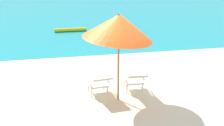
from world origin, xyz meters
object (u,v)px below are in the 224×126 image
Objects in this scene: swim_buoy at (70,30)px; lounge_chair_right at (135,79)px; beach_umbrella_center at (119,27)px; lounge_chair_left at (99,83)px.

lounge_chair_right is at bearing -80.21° from swim_buoy.
swim_buoy is at bearing 95.55° from beach_umbrella_center.
beach_umbrella_center reaches higher than lounge_chair_left.
beach_umbrella_center reaches higher than lounge_chair_right.
beach_umbrella_center reaches higher than swim_buoy.
beach_umbrella_center is (0.77, -7.90, 1.89)m from swim_buoy.
swim_buoy is at bearing 99.79° from lounge_chair_right.
swim_buoy is 1.73× the size of lounge_chair_left.
lounge_chair_left is at bearing -178.27° from lounge_chair_right.
beach_umbrella_center is at bearing -84.45° from swim_buoy.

